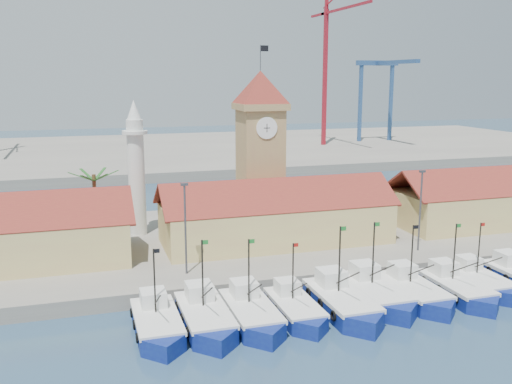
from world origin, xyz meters
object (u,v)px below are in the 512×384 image
object	(u,v)px
boat_0	(157,326)
minaret	(136,168)
boat_5	(377,295)
clock_tower	(260,147)

from	to	relation	value
boat_0	minaret	world-z (taller)	minaret
boat_0	boat_5	bearing A→B (deg)	1.52
minaret	clock_tower	bearing A→B (deg)	-7.61
boat_0	boat_5	distance (m)	20.06
boat_5	clock_tower	distance (m)	25.90
boat_5	clock_tower	bearing A→B (deg)	99.67
boat_0	boat_5	size ratio (longest dim) A/B	0.93
boat_0	clock_tower	xyz separation A→B (m)	(16.12, 23.57, 11.20)
clock_tower	minaret	xyz separation A→B (m)	(-15.00, 2.00, -2.23)
boat_0	clock_tower	bearing A→B (deg)	55.63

